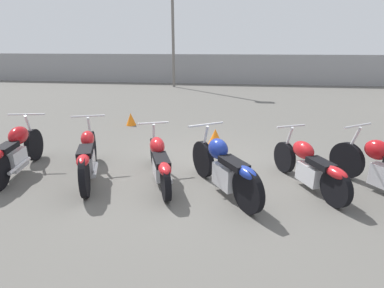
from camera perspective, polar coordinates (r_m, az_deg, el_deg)
The scene contains 10 objects.
ground_plane at distance 5.81m, azimuth 0.19°, elevation -5.62°, with size 60.00×60.00×0.00m, color #5B5954.
fence_back at distance 19.20m, azimuth 5.48°, elevation 13.98°, with size 40.00×0.04×1.79m.
light_pole_left at distance 17.88m, azimuth -3.75°, elevation 25.32°, with size 0.70×0.35×7.66m.
motorcycle_slot_0 at distance 6.55m, azimuth -30.53°, elevation -1.15°, with size 0.73×2.06×1.04m.
motorcycle_slot_1 at distance 5.76m, azimuth -19.19°, elevation -2.30°, with size 0.96×2.08×1.04m.
motorcycle_slot_2 at distance 5.38m, azimuth -6.23°, elevation -3.18°, with size 0.94×1.96×0.94m.
motorcycle_slot_3 at distance 4.94m, azimuth 6.14°, elevation -4.48°, with size 1.24×1.81×1.05m.
motorcycle_slot_4 at distance 5.48m, azimuth 21.48°, elevation -3.93°, with size 0.96×1.84×0.96m.
traffic_cone_near at distance 7.44m, azimuth 4.45°, elevation 1.43°, with size 0.36×0.36×0.40m.
traffic_cone_far at distance 9.40m, azimuth -11.56°, elevation 4.67°, with size 0.30×0.30×0.38m.
Camera 1 is at (0.65, -5.26, 2.37)m, focal length 28.00 mm.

